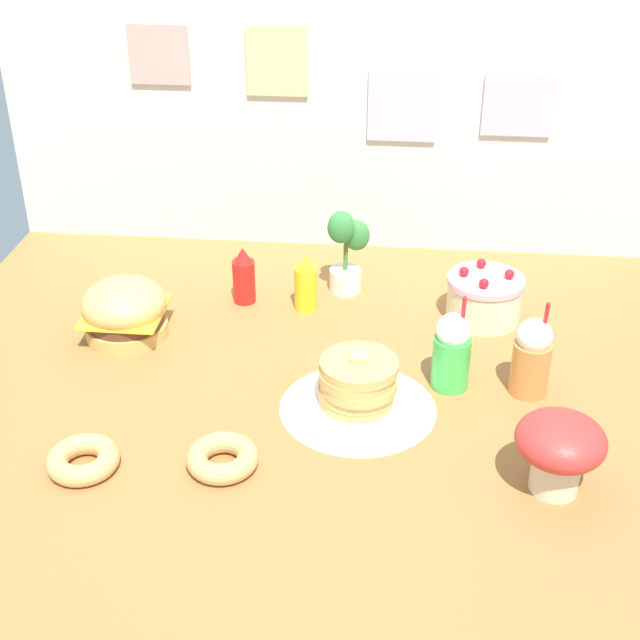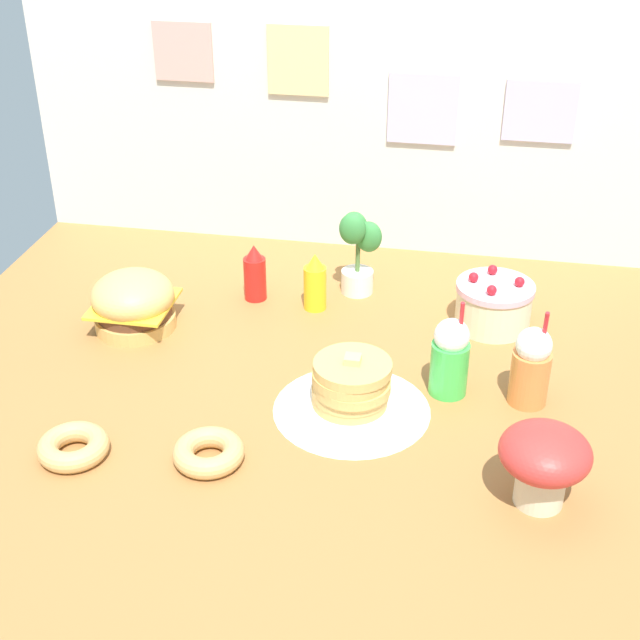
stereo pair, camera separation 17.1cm
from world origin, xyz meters
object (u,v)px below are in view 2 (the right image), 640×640
(mustard_bottle, at_px, (315,283))
(cream_soda_cup, at_px, (450,357))
(layer_cake, at_px, (494,305))
(mushroom_stool, at_px, (544,459))
(donut_chocolate, at_px, (208,452))
(potted_plant, at_px, (358,249))
(ketchup_bottle, at_px, (255,274))
(pancake_stack, at_px, (351,388))
(burger, at_px, (133,302))
(orange_float_cup, at_px, (531,366))
(donut_pink_glaze, at_px, (73,446))

(mustard_bottle, xyz_separation_m, cream_soda_cup, (0.43, -0.38, 0.02))
(layer_cake, relative_size, mushroom_stool, 1.13)
(donut_chocolate, bearing_deg, cream_soda_cup, 36.13)
(mustard_bottle, relative_size, potted_plant, 0.66)
(layer_cake, xyz_separation_m, mustard_bottle, (-0.54, 0.01, 0.01))
(ketchup_bottle, bearing_deg, pancake_stack, -54.34)
(burger, height_order, cream_soda_cup, cream_soda_cup)
(donut_chocolate, bearing_deg, mustard_bottle, 81.97)
(mustard_bottle, distance_m, orange_float_cup, 0.74)
(donut_pink_glaze, xyz_separation_m, mushroom_stool, (1.08, 0.04, 0.09))
(ketchup_bottle, distance_m, cream_soda_cup, 0.74)
(pancake_stack, relative_size, mustard_bottle, 1.70)
(burger, distance_m, pancake_stack, 0.75)
(pancake_stack, height_order, ketchup_bottle, ketchup_bottle)
(mustard_bottle, xyz_separation_m, mushroom_stool, (0.65, -0.77, 0.03))
(pancake_stack, relative_size, layer_cake, 1.36)
(donut_pink_glaze, height_order, potted_plant, potted_plant)
(burger, relative_size, potted_plant, 0.87)
(donut_pink_glaze, bearing_deg, donut_chocolate, 6.71)
(pancake_stack, bearing_deg, donut_chocolate, -138.72)
(pancake_stack, height_order, donut_pink_glaze, pancake_stack)
(burger, xyz_separation_m, cream_soda_cup, (0.93, -0.17, 0.02))
(orange_float_cup, relative_size, potted_plant, 0.98)
(layer_cake, height_order, ketchup_bottle, ketchup_bottle)
(mustard_bottle, height_order, potted_plant, potted_plant)
(ketchup_bottle, distance_m, mustard_bottle, 0.20)
(layer_cake, relative_size, orange_float_cup, 0.83)
(mushroom_stool, bearing_deg, orange_float_cup, 92.76)
(burger, bearing_deg, pancake_stack, -23.44)
(layer_cake, relative_size, donut_pink_glaze, 1.34)
(mustard_bottle, height_order, donut_pink_glaze, mustard_bottle)
(mushroom_stool, bearing_deg, cream_soda_cup, 119.67)
(pancake_stack, relative_size, mushroom_stool, 1.55)
(donut_pink_glaze, distance_m, mushroom_stool, 1.08)
(donut_pink_glaze, bearing_deg, potted_plant, 59.94)
(potted_plant, bearing_deg, donut_chocolate, -103.78)
(cream_soda_cup, distance_m, mushroom_stool, 0.45)
(mustard_bottle, bearing_deg, donut_chocolate, -98.03)
(pancake_stack, distance_m, orange_float_cup, 0.46)
(mustard_bottle, bearing_deg, mushroom_stool, -49.86)
(burger, distance_m, potted_plant, 0.70)
(cream_soda_cup, xyz_separation_m, donut_pink_glaze, (-0.86, -0.43, -0.08))
(ketchup_bottle, xyz_separation_m, mustard_bottle, (0.19, -0.03, 0.00))
(burger, distance_m, orange_float_cup, 1.14)
(orange_float_cup, bearing_deg, layer_cake, 104.25)
(ketchup_bottle, bearing_deg, donut_pink_glaze, -105.73)
(pancake_stack, distance_m, mushroom_stool, 0.53)
(pancake_stack, bearing_deg, layer_cake, 55.23)
(potted_plant, height_order, mushroom_stool, potted_plant)
(orange_float_cup, height_order, donut_pink_glaze, orange_float_cup)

